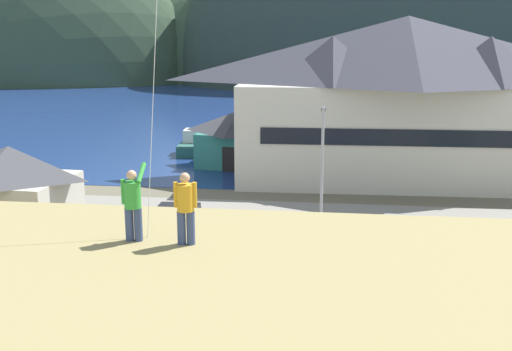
{
  "coord_description": "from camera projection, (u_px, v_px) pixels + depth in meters",
  "views": [
    {
      "loc": [
        4.84,
        -23.3,
        10.65
      ],
      "look_at": [
        0.79,
        9.0,
        3.15
      ],
      "focal_mm": 44.04,
      "sensor_mm": 36.0,
      "label": 1
    }
  ],
  "objects": [
    {
      "name": "person_companion",
      "position": [
        186.0,
        206.0,
        14.67
      ],
      "size": [
        0.55,
        0.4,
        1.74
      ],
      "color": "#384770",
      "rests_on": "grassy_hill_foreground"
    },
    {
      "name": "parked_car_corner_spot",
      "position": [
        201.0,
        277.0,
        25.08
      ],
      "size": [
        4.21,
        2.07,
        1.82
      ],
      "color": "#B28923",
      "rests_on": "parking_lot_pad"
    },
    {
      "name": "parked_car_back_row_right",
      "position": [
        381.0,
        271.0,
        25.7
      ],
      "size": [
        4.27,
        2.2,
        1.82
      ],
      "color": "navy",
      "rests_on": "parking_lot_pad"
    },
    {
      "name": "parking_light_pole",
      "position": [
        322.0,
        157.0,
        34.32
      ],
      "size": [
        0.24,
        0.78,
        6.55
      ],
      "color": "#ADADB2",
      "rests_on": "parking_lot_pad"
    },
    {
      "name": "harbor_lodge",
      "position": [
        405.0,
        94.0,
        44.99
      ],
      "size": [
        25.18,
        11.97,
        11.71
      ],
      "color": "beige",
      "rests_on": "ground"
    },
    {
      "name": "storage_shed_near_lot",
      "position": [
        12.0,
        196.0,
        31.06
      ],
      "size": [
        6.26,
        5.41,
        5.2
      ],
      "color": "beige",
      "rests_on": "ground"
    },
    {
      "name": "parked_car_front_row_red",
      "position": [
        296.0,
        233.0,
        30.52
      ],
      "size": [
        4.23,
        2.11,
        1.82
      ],
      "color": "slate",
      "rests_on": "parking_lot_pad"
    },
    {
      "name": "bay_water",
      "position": [
        298.0,
        113.0,
        83.52
      ],
      "size": [
        360.0,
        84.0,
        0.03
      ],
      "primitive_type": "cube",
      "color": "navy",
      "rests_on": "ground"
    },
    {
      "name": "far_hill_center_saddle",
      "position": [
        378.0,
        83.0,
        131.88
      ],
      "size": [
        84.56,
        55.43,
        93.43
      ],
      "primitive_type": "ellipsoid",
      "color": "#2D3D33",
      "rests_on": "ground"
    },
    {
      "name": "person_kite_flyer",
      "position": [
        133.0,
        202.0,
        14.93
      ],
      "size": [
        0.51,
        0.66,
        1.86
      ],
      "color": "#384770",
      "rests_on": "grassy_hill_foreground"
    },
    {
      "name": "ground_plane",
      "position": [
        209.0,
        299.0,
        25.51
      ],
      "size": [
        600.0,
        600.0,
        0.0
      ],
      "primitive_type": "plane",
      "color": "#66604C"
    },
    {
      "name": "far_hill_east_peak",
      "position": [
        368.0,
        80.0,
        139.84
      ],
      "size": [
        111.96,
        47.86,
        57.88
      ],
      "primitive_type": "ellipsoid",
      "color": "#334733",
      "rests_on": "ground"
    },
    {
      "name": "wharf_dock",
      "position": [
        235.0,
        143.0,
        58.93
      ],
      "size": [
        3.2,
        10.03,
        0.7
      ],
      "color": "#70604C",
      "rests_on": "ground"
    },
    {
      "name": "parking_lot_pad",
      "position": [
        229.0,
        256.0,
        30.33
      ],
      "size": [
        40.0,
        20.0,
        0.1
      ],
      "primitive_type": "cube",
      "color": "gray",
      "rests_on": "ground"
    },
    {
      "name": "parked_car_lone_by_shed",
      "position": [
        180.0,
        222.0,
        32.24
      ],
      "size": [
        4.26,
        2.17,
        1.82
      ],
      "color": "black",
      "rests_on": "parking_lot_pad"
    },
    {
      "name": "storage_shed_waterside",
      "position": [
        238.0,
        137.0,
        50.3
      ],
      "size": [
        7.01,
        6.12,
        4.48
      ],
      "color": "#338475",
      "rests_on": "ground"
    },
    {
      "name": "parked_car_mid_row_far",
      "position": [
        404.0,
        236.0,
        30.09
      ],
      "size": [
        4.27,
        2.19,
        1.82
      ],
      "color": "#9EA3A8",
      "rests_on": "parking_lot_pad"
    },
    {
      "name": "moored_boat_wharfside",
      "position": [
        193.0,
        145.0,
        56.27
      ],
      "size": [
        2.39,
        6.4,
        2.16
      ],
      "color": "#23564C",
      "rests_on": "ground"
    },
    {
      "name": "parked_car_back_row_left",
      "position": [
        29.0,
        268.0,
        26.06
      ],
      "size": [
        4.21,
        2.08,
        1.82
      ],
      "color": "#B28923",
      "rests_on": "parking_lot_pad"
    }
  ]
}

